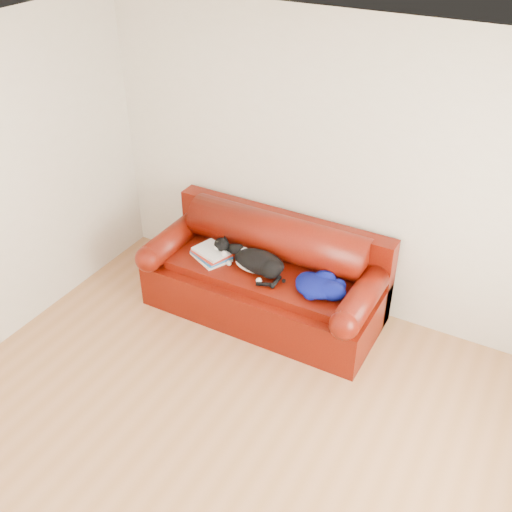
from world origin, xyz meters
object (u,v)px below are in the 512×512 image
at_px(sofa_base, 264,291).
at_px(cat, 258,262).
at_px(book_stack, 212,254).
at_px(blanket, 320,285).

xyz_separation_m(sofa_base, cat, (-0.02, -0.08, 0.36)).
bearing_deg(book_stack, sofa_base, 12.36).
xyz_separation_m(book_stack, blanket, (1.05, 0.02, 0.01)).
relative_size(book_stack, cat, 0.64).
distance_m(sofa_base, cat, 0.36).
bearing_deg(blanket, sofa_base, 171.31).
bearing_deg(book_stack, blanket, 0.94).
relative_size(cat, blanket, 1.27).
distance_m(cat, blanket, 0.59).
bearing_deg(cat, book_stack, -155.26).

